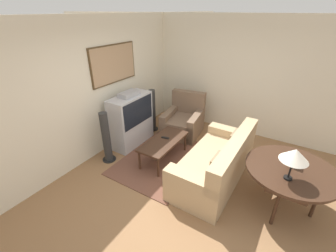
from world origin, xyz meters
The scene contains 14 objects.
ground_plane centered at (0.00, 0.00, 0.00)m, with size 12.00×12.00×0.00m, color #8E6642.
wall_back centered at (0.01, 2.13, 1.36)m, with size 12.00×0.10×2.70m.
wall_right centered at (2.63, 0.00, 1.35)m, with size 0.06×12.00×2.70m.
area_rug centered at (0.52, 0.78, 0.01)m, with size 2.01×1.46×0.01m.
tv centered at (0.72, 1.74, 0.59)m, with size 1.02×0.45×1.23m.
couch centered at (0.54, -0.34, 0.32)m, with size 1.95×0.93×0.91m.
armchair centered at (1.75, 0.97, 0.31)m, with size 1.07×0.96×0.98m.
coffee_table centered at (0.55, 0.78, 0.41)m, with size 1.14×0.52×0.45m.
console_table centered at (0.49, -1.46, 0.66)m, with size 1.27×1.27×0.72m.
table_lamp centered at (0.22, -1.44, 1.10)m, with size 0.36×0.36×0.47m.
mantel_clock centered at (0.60, -1.44, 0.82)m, with size 0.14×0.10×0.20m.
remote centered at (0.64, 0.80, 0.46)m, with size 0.07×0.17×0.02m.
speaker_tower_left centered at (-0.06, 1.73, 0.50)m, with size 0.27×0.27×1.06m.
speaker_tower_right centered at (1.50, 1.73, 0.50)m, with size 0.27×0.27×1.06m.
Camera 1 is at (-2.65, -1.30, 2.76)m, focal length 24.00 mm.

